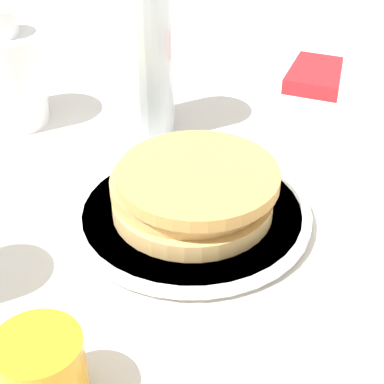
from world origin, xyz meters
name	(u,v)px	position (x,y,z in m)	size (l,w,h in m)	color
ground_plane	(182,221)	(0.00, 0.00, 0.00)	(4.00, 4.00, 0.00)	silver
plate	(192,214)	(-0.01, -0.01, 0.01)	(0.23, 0.23, 0.01)	white
pancake_stack	(193,189)	(-0.01, -0.01, 0.03)	(0.16, 0.16, 0.04)	tan
juice_glass	(42,373)	(-0.06, 0.22, 0.03)	(0.06, 0.06, 0.06)	orange
cream_jug	(5,75)	(0.29, -0.02, 0.06)	(0.09, 0.09, 0.14)	white
water_bottle_near	(377,83)	(-0.10, -0.18, 0.11)	(0.07, 0.07, 0.23)	silver
water_bottle_mid	(138,60)	(0.15, -0.11, 0.09)	(0.08, 0.08, 0.19)	silver
napkin	(337,79)	(0.03, -0.36, 0.01)	(0.15, 0.14, 0.02)	red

